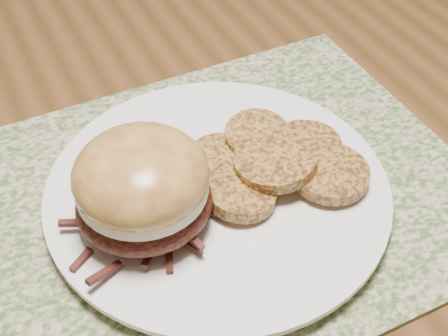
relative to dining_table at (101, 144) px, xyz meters
The scene contains 5 objects.
dining_table is the anchor object (origin of this frame).
placemat 0.21m from the dining_table, 80.19° to the right, with size 0.45×0.33×0.00m, color #3E5B2E.
dinner_plate 0.23m from the dining_table, 77.09° to the right, with size 0.26×0.26×0.02m, color white.
pork_sandwich 0.25m from the dining_table, 94.98° to the right, with size 0.11×0.11×0.08m.
roasted_potatoes 0.25m from the dining_table, 65.13° to the right, with size 0.14×0.14×0.03m.
Camera 1 is at (-0.10, -0.51, 1.13)m, focal length 50.00 mm.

